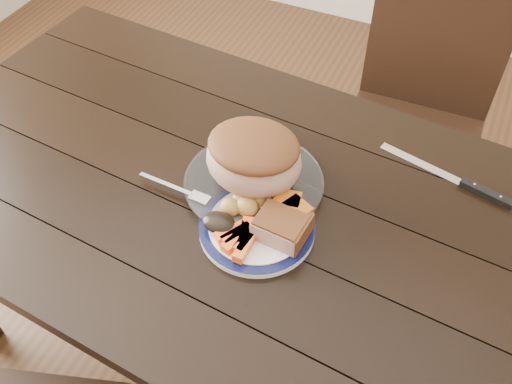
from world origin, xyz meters
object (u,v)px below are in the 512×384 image
at_px(dining_table, 229,216).
at_px(carving_knife, 469,185).
at_px(fork, 179,190).
at_px(serving_platter, 254,184).
at_px(pork_slice, 281,228).
at_px(dinner_plate, 257,228).
at_px(roast_joint, 254,160).
at_px(chair_far, 418,109).

relative_size(dining_table, carving_knife, 5.27).
bearing_deg(fork, dining_table, 37.10).
height_order(serving_platter, pork_slice, pork_slice).
relative_size(pork_slice, fork, 0.56).
xyz_separation_m(dinner_plate, pork_slice, (0.05, -0.00, 0.03)).
height_order(dinner_plate, carving_knife, dinner_plate).
bearing_deg(dinner_plate, roast_joint, 117.83).
relative_size(pork_slice, roast_joint, 0.48).
xyz_separation_m(pork_slice, fork, (-0.25, 0.02, -0.02)).
height_order(pork_slice, carving_knife, pork_slice).
relative_size(chair_far, serving_platter, 3.07).
relative_size(dinner_plate, roast_joint, 1.16).
distance_m(serving_platter, fork, 0.17).
xyz_separation_m(pork_slice, carving_knife, (0.33, 0.31, -0.04)).
relative_size(chair_far, fork, 5.22).
xyz_separation_m(dining_table, roast_joint, (0.05, 0.03, 0.18)).
bearing_deg(chair_far, pork_slice, 78.83).
height_order(serving_platter, roast_joint, roast_joint).
distance_m(dining_table, roast_joint, 0.19).
bearing_deg(dining_table, chair_far, 67.99).
bearing_deg(dinner_plate, dining_table, 144.87).
bearing_deg(chair_far, roast_joint, 68.92).
bearing_deg(pork_slice, chair_far, 80.56).
xyz_separation_m(dining_table, dinner_plate, (0.11, -0.08, 0.10)).
distance_m(dining_table, fork, 0.15).
distance_m(dining_table, carving_knife, 0.55).
bearing_deg(dining_table, dinner_plate, -35.13).
distance_m(roast_joint, carving_knife, 0.49).
xyz_separation_m(fork, carving_knife, (0.58, 0.29, -0.01)).
height_order(dining_table, fork, fork).
bearing_deg(carving_knife, chair_far, 123.70).
bearing_deg(roast_joint, chair_far, 70.64).
distance_m(dining_table, chair_far, 0.81).
distance_m(serving_platter, pork_slice, 0.16).
height_order(dining_table, roast_joint, roast_joint).
bearing_deg(dinner_plate, carving_knife, 38.98).
xyz_separation_m(roast_joint, carving_knife, (0.44, 0.20, -0.08)).
height_order(serving_platter, fork, fork).
bearing_deg(serving_platter, chair_far, 70.64).
distance_m(chair_far, roast_joint, 0.81).
xyz_separation_m(chair_far, roast_joint, (-0.25, -0.71, 0.31)).
bearing_deg(pork_slice, dinner_plate, 175.24).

